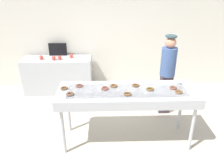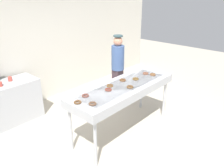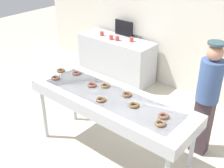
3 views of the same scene
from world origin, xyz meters
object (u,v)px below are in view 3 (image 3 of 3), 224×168
at_px(chocolate_donut_3, 134,105).
at_px(menu_display, 124,28).
at_px(chocolate_donut_9, 127,94).
at_px(prep_counter, 116,58).
at_px(paper_cup_2, 117,38).
at_px(chocolate_donut_4, 101,100).
at_px(chocolate_donut_7, 61,70).
at_px(paper_cup_0, 102,33).
at_px(paper_cup_3, 111,37).
at_px(chocolate_donut_6, 76,73).
at_px(paper_cup_1, 132,39).
at_px(fryer_conveyor, 110,102).
at_px(chocolate_donut_0, 160,123).
at_px(chocolate_donut_5, 164,116).
at_px(worker_baker, 207,95).
at_px(chocolate_donut_1, 105,86).
at_px(chocolate_donut_8, 92,85).
at_px(chocolate_donut_2, 55,78).

bearing_deg(chocolate_donut_3, menu_display, 130.32).
bearing_deg(chocolate_donut_9, prep_counter, 132.43).
distance_m(prep_counter, paper_cup_2, 0.51).
xyz_separation_m(chocolate_donut_4, menu_display, (-1.57, 2.48, 0.03)).
bearing_deg(chocolate_donut_7, paper_cup_0, 114.61).
relative_size(prep_counter, paper_cup_3, 18.62).
bearing_deg(paper_cup_2, menu_display, 105.59).
bearing_deg(chocolate_donut_6, paper_cup_3, 114.57).
bearing_deg(chocolate_donut_4, paper_cup_1, 117.93).
bearing_deg(chocolate_donut_4, fryer_conveyor, 84.24).
bearing_deg(paper_cup_3, chocolate_donut_0, -39.94).
distance_m(chocolate_donut_5, chocolate_donut_6, 1.61).
bearing_deg(chocolate_donut_7, paper_cup_2, 102.66).
distance_m(worker_baker, paper_cup_2, 2.63).
xyz_separation_m(chocolate_donut_0, chocolate_donut_3, (-0.45, 0.12, 0.00)).
xyz_separation_m(chocolate_donut_1, paper_cup_3, (-1.40, 1.79, -0.09)).
height_order(chocolate_donut_0, paper_cup_2, chocolate_donut_0).
xyz_separation_m(chocolate_donut_6, chocolate_donut_8, (0.44, -0.12, 0.00)).
distance_m(chocolate_donut_5, chocolate_donut_9, 0.64).
bearing_deg(chocolate_donut_0, chocolate_donut_6, 170.09).
height_order(prep_counter, menu_display, menu_display).
relative_size(paper_cup_2, paper_cup_3, 1.00).
xyz_separation_m(chocolate_donut_8, menu_display, (-1.21, 2.27, 0.03)).
height_order(fryer_conveyor, worker_baker, worker_baker).
bearing_deg(chocolate_donut_9, chocolate_donut_5, -10.76).
height_order(chocolate_donut_5, worker_baker, worker_baker).
bearing_deg(chocolate_donut_4, chocolate_donut_9, 61.18).
distance_m(chocolate_donut_6, chocolate_donut_9, 0.97).
distance_m(chocolate_donut_9, paper_cup_1, 2.39).
distance_m(fryer_conveyor, paper_cup_2, 2.47).
bearing_deg(paper_cup_1, paper_cup_2, -152.96).
xyz_separation_m(chocolate_donut_9, prep_counter, (-1.74, 1.91, -0.58)).
relative_size(fryer_conveyor, prep_counter, 1.37).
bearing_deg(chocolate_donut_6, paper_cup_1, 101.80).
height_order(chocolate_donut_4, paper_cup_3, chocolate_donut_4).
relative_size(chocolate_donut_7, chocolate_donut_8, 1.00).
bearing_deg(chocolate_donut_7, chocolate_donut_6, 20.56).
distance_m(prep_counter, paper_cup_1, 0.62).
bearing_deg(paper_cup_2, chocolate_donut_0, -42.00).
height_order(chocolate_donut_7, prep_counter, chocolate_donut_7).
bearing_deg(paper_cup_0, chocolate_donut_0, -37.37).
relative_size(chocolate_donut_3, chocolate_donut_5, 1.00).
distance_m(chocolate_donut_1, chocolate_donut_2, 0.77).
xyz_separation_m(chocolate_donut_1, paper_cup_2, (-1.27, 1.82, -0.09)).
xyz_separation_m(chocolate_donut_0, chocolate_donut_1, (-1.05, 0.27, 0.00)).
distance_m(fryer_conveyor, chocolate_donut_8, 0.39).
relative_size(chocolate_donut_0, chocolate_donut_2, 1.00).
xyz_separation_m(chocolate_donut_9, worker_baker, (0.77, 0.79, -0.08)).
distance_m(worker_baker, prep_counter, 2.79).
bearing_deg(chocolate_donut_3, chocolate_donut_6, 171.80).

